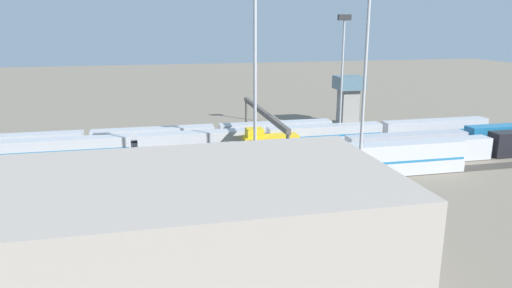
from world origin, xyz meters
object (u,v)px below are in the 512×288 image
at_px(light_mast_0, 343,58).
at_px(light_mast_3, 366,49).
at_px(train_on_track_1, 202,142).
at_px(maintenance_shed, 70,240).
at_px(train_on_track_2, 269,144).
at_px(train_on_track_0, 154,138).
at_px(train_on_track_4, 210,165).
at_px(signal_gantry, 264,118).
at_px(control_tower, 348,96).
at_px(train_on_track_5, 323,164).
at_px(light_mast_1, 255,67).
at_px(train_on_track_3, 399,144).

bearing_deg(light_mast_0, light_mast_3, 72.09).
distance_m(train_on_track_1, maintenance_shed, 47.20).
bearing_deg(train_on_track_2, train_on_track_0, -26.28).
xyz_separation_m(light_mast_0, maintenance_shed, (47.18, 52.99, -10.96)).
distance_m(train_on_track_4, maintenance_shed, 33.38).
relative_size(train_on_track_2, signal_gantry, 0.33).
bearing_deg(train_on_track_4, train_on_track_2, -140.16).
xyz_separation_m(light_mast_3, maintenance_shed, (36.72, 20.60, -14.72)).
distance_m(signal_gantry, maintenance_shed, 45.14).
relative_size(train_on_track_0, control_tower, 6.26).
bearing_deg(train_on_track_0, control_tower, -165.74).
bearing_deg(train_on_track_5, train_on_track_0, -45.24).
bearing_deg(light_mast_1, train_on_track_3, -156.47).
bearing_deg(control_tower, light_mast_1, 51.60).
relative_size(train_on_track_2, light_mast_0, 0.40).
height_order(light_mast_1, light_mast_3, light_mast_3).
height_order(light_mast_0, light_mast_3, light_mast_3).
relative_size(train_on_track_3, maintenance_shed, 1.15).
bearing_deg(train_on_track_5, train_on_track_4, -16.83).
height_order(train_on_track_0, light_mast_1, light_mast_1).
relative_size(train_on_track_1, train_on_track_5, 2.54).
height_order(train_on_track_0, light_mast_3, light_mast_3).
distance_m(train_on_track_5, light_mast_0, 35.06).
relative_size(light_mast_3, signal_gantry, 1.06).
bearing_deg(signal_gantry, control_tower, -137.61).
relative_size(train_on_track_2, train_on_track_3, 0.15).
relative_size(train_on_track_3, light_mast_1, 2.40).
bearing_deg(train_on_track_4, train_on_track_1, -91.46).
height_order(train_on_track_5, light_mast_1, light_mast_1).
distance_m(train_on_track_2, light_mast_3, 27.18).
relative_size(light_mast_1, light_mast_3, 0.87).
xyz_separation_m(train_on_track_4, train_on_track_1, (-0.38, -15.00, -0.06)).
relative_size(train_on_track_0, train_on_track_5, 1.51).
relative_size(train_on_track_5, maintenance_shed, 0.82).
bearing_deg(train_on_track_4, light_mast_3, 157.57).
height_order(train_on_track_5, maintenance_shed, maintenance_shed).
bearing_deg(train_on_track_0, train_on_track_4, 112.44).
bearing_deg(train_on_track_1, train_on_track_5, 128.92).
relative_size(train_on_track_5, light_mast_1, 1.70).
bearing_deg(light_mast_1, train_on_track_4, -55.85).
bearing_deg(train_on_track_2, maintenance_shed, 54.61).
bearing_deg(train_on_track_5, light_mast_1, 14.38).
bearing_deg(maintenance_shed, train_on_track_2, -125.39).
xyz_separation_m(train_on_track_4, light_mast_1, (-5.34, 7.87, 15.54)).
bearing_deg(light_mast_1, train_on_track_1, -77.77).
bearing_deg(signal_gantry, light_mast_1, 72.13).
bearing_deg(train_on_track_0, train_on_track_3, 160.84).
distance_m(train_on_track_5, maintenance_shed, 40.52).
height_order(train_on_track_3, control_tower, control_tower).
height_order(train_on_track_0, signal_gantry, signal_gantry).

